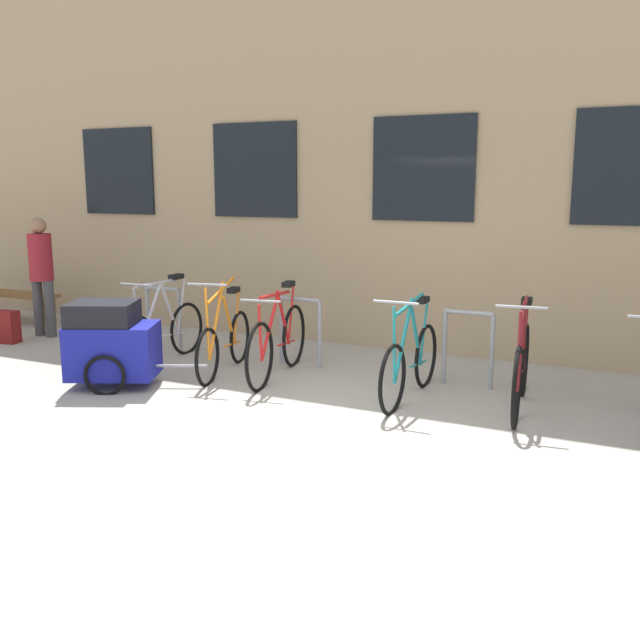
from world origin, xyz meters
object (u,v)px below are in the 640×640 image
Objects in this scene: bicycle_maroon at (521,367)px; wooden_bench at (16,300)px; person_by_bench at (41,269)px; bicycle_silver at (163,331)px; bike_trailer at (111,343)px; bicycle_orange at (224,341)px; bicycle_teal at (410,361)px; backpack at (8,327)px; bicycle_red at (278,342)px.

bicycle_maroon reaches higher than wooden_bench.
bicycle_silver is at bearing -10.38° from person_by_bench.
bike_trailer is (0.19, -1.10, 0.10)m from bicycle_silver.
bicycle_orange is 1.26m from bike_trailer.
bicycle_teal is 3.19m from bicycle_silver.
bicycle_orange reaches higher than bike_trailer.
backpack is (-0.12, -0.54, -0.73)m from person_by_bench.
backpack is at bearing -102.16° from person_by_bench.
bicycle_orange reaches higher than backpack.
bicycle_orange reaches higher than wooden_bench.
bicycle_maroon is at bearing 0.05° from bicycle_silver.
bicycle_red is 0.64m from bicycle_orange.
bicycle_maroon is at bearing -8.05° from backpack.
backpack is (-5.73, 0.04, -0.16)m from bicycle_teal.
bicycle_orange is at bearing -169.75° from bicycle_red.
bicycle_maroon is 1.08× the size of person_by_bench.
bicycle_silver is at bearing -179.95° from bicycle_maroon.
bicycle_maroon is at bearing 7.54° from bicycle_teal.
bicycle_maroon is 1.24× the size of bike_trailer.
wooden_bench is at bearing 170.19° from bicycle_teal.
wooden_bench is at bearing 126.05° from backpack.
bicycle_teal is 1.18× the size of bike_trailer.
person_by_bench is (-6.67, 0.44, 0.55)m from bicycle_maroon.
wooden_bench is 3.49× the size of backpack.
wooden_bench is 1.63m from backpack.
wooden_bench reaches higher than backpack.
bicycle_teal is (1.59, -0.14, -0.02)m from bicycle_red.
bicycle_silver is 0.99× the size of person_by_bench.
bicycle_red is 1.11× the size of bicycle_orange.
bicycle_teal is at bearing -9.81° from wooden_bench.
wooden_bench is at bearing 154.31° from person_by_bench.
bicycle_red is 1.59m from bicycle_silver.
bicycle_teal is 3.15m from bike_trailer.
person_by_bench is (-4.02, 0.44, 0.56)m from bicycle_red.
bike_trailer is at bearing -28.99° from wooden_bench.
wooden_bench is at bearing 164.07° from bicycle_silver.
person_by_bench is 3.78× the size of backpack.
wooden_bench is 0.92× the size of person_by_bench.
bicycle_red reaches higher than wooden_bench.
bicycle_red is at bearing 0.13° from bicycle_silver.
person_by_bench reaches higher than wooden_bench.
bicycle_teal is 6.98m from wooden_bench.
bicycle_silver is 3.84m from wooden_bench.
bicycle_silver is at bearing -6.71° from backpack.
bicycle_maroon is 4.07× the size of backpack.
person_by_bench reaches higher than bicycle_maroon.
bicycle_silver is at bearing 173.42° from bicycle_orange.
bicycle_teal is 1.03× the size of person_by_bench.
bicycle_maroon reaches higher than bicycle_silver.
bicycle_maroon is at bearing 2.00° from bicycle_orange.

